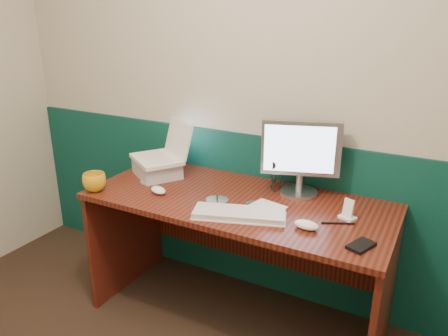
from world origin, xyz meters
The scene contains 19 objects.
back_wall centered at (0.00, 1.75, 1.25)m, with size 3.50×0.04×2.50m, color #B9B29C.
wainscot centered at (0.00, 1.74, 0.50)m, with size 3.48×0.02×1.00m, color #07342B.
desk centered at (0.05, 1.38, 0.38)m, with size 1.60×0.70×0.75m, color #341309.
laptop_riser centered at (-0.53, 1.46, 0.80)m, with size 0.27×0.23×0.09m, color silver.
laptop centered at (-0.53, 1.46, 0.97)m, with size 0.31×0.24×0.26m, color white, non-canonical shape.
monitor centered at (0.31, 1.59, 0.95)m, with size 0.41×0.12×0.41m, color #A6A6AB, non-canonical shape.
keyboard centered at (0.15, 1.19, 0.76)m, with size 0.44×0.15×0.03m, color silver.
mouse_right centered at (0.47, 1.23, 0.77)m, with size 0.12×0.07×0.04m, color white.
mouse_left centered at (-0.36, 1.25, 0.77)m, with size 0.11×0.06×0.04m, color white.
mug centered at (-0.69, 1.11, 0.80)m, with size 0.13×0.13×0.10m, color gold.
camcorder centered at (0.18, 1.59, 0.86)m, with size 0.10×0.14×0.21m, color #A7A6AB, non-canonical shape.
cd_spindle centered at (-0.02, 1.28, 0.76)m, with size 0.12×0.12×0.02m, color #AEB6BE.
cd_loose_a centered at (-0.50, 1.37, 0.75)m, with size 0.13×0.13×0.00m, color silver.
cd_loose_b centered at (0.17, 1.35, 0.75)m, with size 0.12×0.12×0.00m, color #B6BEC7.
pen centered at (0.59, 1.34, 0.75)m, with size 0.01×0.01×0.15m, color black.
papers centered at (0.23, 1.37, 0.75)m, with size 0.17×0.11×0.00m, color silver.
dock centered at (0.61, 1.42, 0.76)m, with size 0.07×0.06×0.01m, color white.
music_player centered at (0.61, 1.42, 0.81)m, with size 0.05×0.01×0.09m, color white.
pda centered at (0.73, 1.18, 0.76)m, with size 0.07×0.12×0.01m, color black.
Camera 1 is at (0.98, -0.50, 1.68)m, focal length 35.00 mm.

